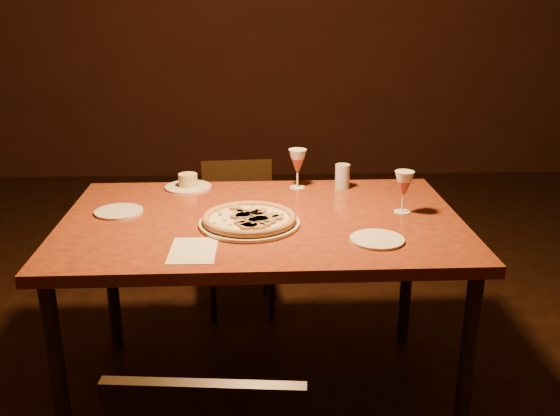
{
  "coord_description": "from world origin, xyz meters",
  "views": [
    {
      "loc": [
        -0.09,
        -2.1,
        1.61
      ],
      "look_at": [
        -0.01,
        0.16,
        0.83
      ],
      "focal_mm": 40.0,
      "sensor_mm": 36.0,
      "label": 1
    }
  ],
  "objects": [
    {
      "name": "side_plate_left",
      "position": [
        -0.64,
        0.19,
        0.81
      ],
      "size": [
        0.18,
        0.18,
        0.01
      ],
      "primitive_type": "cylinder",
      "color": "silver",
      "rests_on": "dining_table"
    },
    {
      "name": "wine_glass_far",
      "position": [
        0.07,
        0.49,
        0.89
      ],
      "size": [
        0.08,
        0.08,
        0.17
      ],
      "primitive_type": null,
      "color": "#A74845",
      "rests_on": "dining_table"
    },
    {
      "name": "ramekin_saucer",
      "position": [
        -0.4,
        0.5,
        0.83
      ],
      "size": [
        0.2,
        0.2,
        0.06
      ],
      "color": "silver",
      "rests_on": "dining_table"
    },
    {
      "name": "wine_glass_right",
      "position": [
        0.46,
        0.16,
        0.89
      ],
      "size": [
        0.07,
        0.07,
        0.16
      ],
      "primitive_type": null,
      "color": "#A74845",
      "rests_on": "dining_table"
    },
    {
      "name": "pizza_plate",
      "position": [
        -0.13,
        0.04,
        0.83
      ],
      "size": [
        0.37,
        0.37,
        0.04
      ],
      "color": "silver",
      "rests_on": "dining_table"
    },
    {
      "name": "menu_card",
      "position": [
        -0.31,
        -0.2,
        0.81
      ],
      "size": [
        0.16,
        0.23,
        0.0
      ],
      "primitive_type": "cube",
      "rotation": [
        0.0,
        0.0,
        -0.02
      ],
      "color": "beige",
      "rests_on": "dining_table"
    },
    {
      "name": "back_wall",
      "position": [
        0.0,
        3.5,
        1.5
      ],
      "size": [
        6.0,
        0.04,
        3.0
      ],
      "primitive_type": "cube",
      "color": "#351511",
      "rests_on": "floor"
    },
    {
      "name": "dining_table",
      "position": [
        -0.08,
        0.11,
        0.73
      ],
      "size": [
        1.51,
        0.98,
        0.8
      ],
      "rotation": [
        0.0,
        0.0,
        0.01
      ],
      "color": "brown",
      "rests_on": "floor"
    },
    {
      "name": "chair_far",
      "position": [
        -0.2,
        0.98,
        0.43
      ],
      "size": [
        0.4,
        0.4,
        0.77
      ],
      "rotation": [
        0.0,
        0.0,
        0.09
      ],
      "color": "black",
      "rests_on": "floor"
    },
    {
      "name": "side_plate_near",
      "position": [
        0.31,
        -0.13,
        0.81
      ],
      "size": [
        0.19,
        0.19,
        0.01
      ],
      "primitive_type": "cylinder",
      "color": "silver",
      "rests_on": "dining_table"
    },
    {
      "name": "floor",
      "position": [
        0.0,
        0.0,
        0.0
      ],
      "size": [
        7.0,
        7.0,
        0.0
      ],
      "primitive_type": "plane",
      "color": "black",
      "rests_on": "ground"
    },
    {
      "name": "water_tumbler",
      "position": [
        0.27,
        0.48,
        0.86
      ],
      "size": [
        0.06,
        0.06,
        0.11
      ],
      "primitive_type": "cylinder",
      "color": "#B1BCC2",
      "rests_on": "dining_table"
    }
  ]
}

